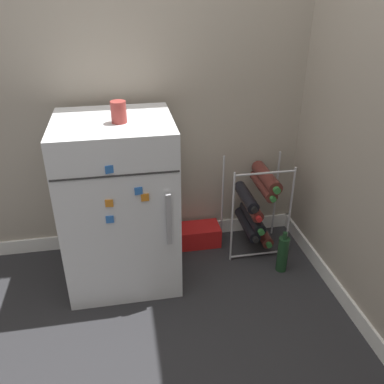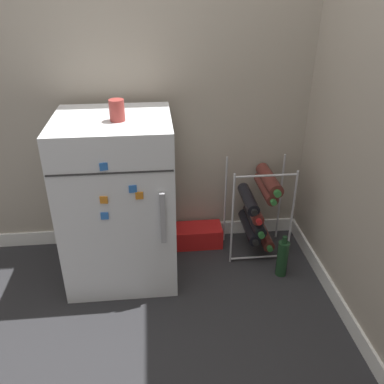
{
  "view_description": "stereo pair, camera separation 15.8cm",
  "coord_description": "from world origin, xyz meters",
  "views": [
    {
      "loc": [
        -0.17,
        -1.65,
        1.51
      ],
      "look_at": [
        0.18,
        0.31,
        0.46
      ],
      "focal_mm": 38.0,
      "sensor_mm": 36.0,
      "label": 1
    },
    {
      "loc": [
        -0.02,
        -1.67,
        1.51
      ],
      "look_at": [
        0.18,
        0.31,
        0.46
      ],
      "focal_mm": 38.0,
      "sensor_mm": 36.0,
      "label": 2
    }
  ],
  "objects": [
    {
      "name": "fridge_top_cup",
      "position": [
        -0.18,
        0.2,
        0.96
      ],
      "size": [
        0.07,
        0.07,
        0.1
      ],
      "color": "maroon",
      "rests_on": "mini_fridge"
    },
    {
      "name": "loose_bottle_floor",
      "position": [
        0.68,
        0.11,
        0.11
      ],
      "size": [
        0.06,
        0.06,
        0.26
      ],
      "color": "#19381E",
      "rests_on": "ground_plane"
    },
    {
      "name": "wall_back",
      "position": [
        0.0,
        0.59,
        1.24
      ],
      "size": [
        6.78,
        0.07,
        2.5
      ],
      "color": "#9E9384",
      "rests_on": "ground_plane"
    },
    {
      "name": "wine_rack",
      "position": [
        0.58,
        0.36,
        0.3
      ],
      "size": [
        0.36,
        0.33,
        0.58
      ],
      "color": "#B2B2B7",
      "rests_on": "ground_plane"
    },
    {
      "name": "soda_box",
      "position": [
        0.24,
        0.46,
        0.06
      ],
      "size": [
        0.29,
        0.16,
        0.13
      ],
      "color": "red",
      "rests_on": "ground_plane"
    },
    {
      "name": "mini_fridge",
      "position": [
        -0.21,
        0.25,
        0.46
      ],
      "size": [
        0.58,
        0.54,
        0.91
      ],
      "color": "silver",
      "rests_on": "ground_plane"
    },
    {
      "name": "ground_plane",
      "position": [
        0.0,
        0.0,
        0.0
      ],
      "size": [
        14.0,
        14.0,
        0.0
      ],
      "primitive_type": "plane",
      "color": "#28282B"
    }
  ]
}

